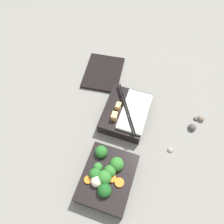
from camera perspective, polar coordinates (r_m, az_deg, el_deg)
ground_plane at (r=0.77m, az=0.15°, el=-8.42°), size 3.00×3.00×0.00m
bento_tray_vegetable at (r=0.70m, az=-1.34°, el=-16.57°), size 0.19×0.15×0.08m
bento_tray_rice at (r=0.79m, az=3.81°, el=-0.23°), size 0.19×0.15×0.07m
bento_lid at (r=0.93m, az=-2.27°, el=10.26°), size 0.20×0.17×0.01m
pebble_0 at (r=0.86m, az=21.08°, el=-1.65°), size 0.02×0.02×0.02m
pebble_1 at (r=0.87m, az=22.23°, el=-1.62°), size 0.02×0.02×0.02m
pebble_2 at (r=0.84m, az=20.20°, el=-3.83°), size 0.03×0.03×0.03m
pebble_3 at (r=0.78m, az=14.97°, el=-9.51°), size 0.02×0.02×0.02m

